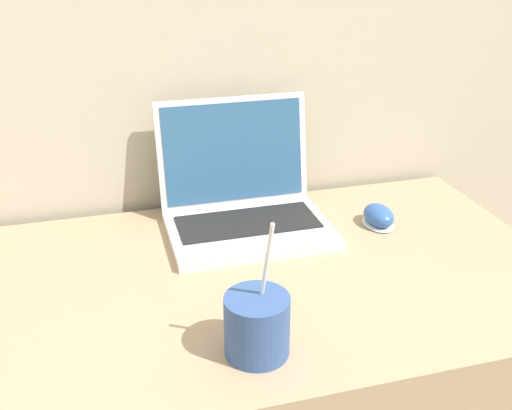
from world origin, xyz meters
The scene contains 3 objects.
laptop centered at (0.09, 0.52, 0.76)m, with size 0.32×0.27×0.25m.
drink_cup centered at (0.01, 0.11, 0.75)m, with size 0.09×0.09×0.22m.
computer_mouse centered at (0.36, 0.44, 0.72)m, with size 0.06×0.09×0.04m.
Camera 1 is at (-0.18, -0.56, 1.26)m, focal length 42.00 mm.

